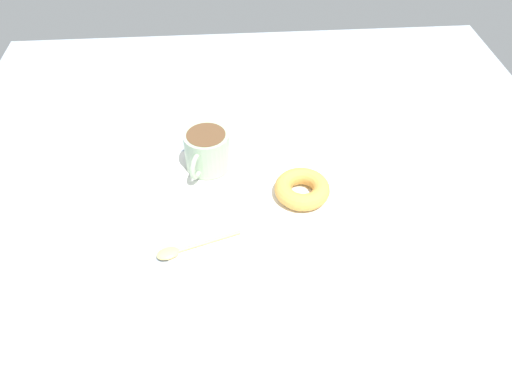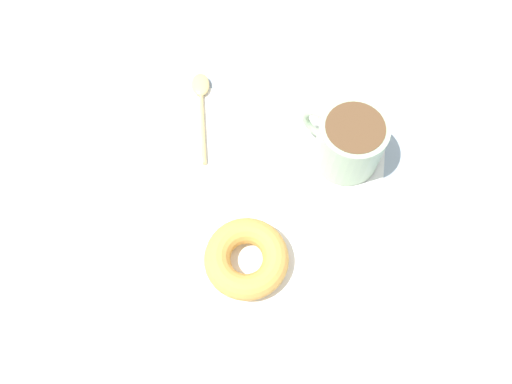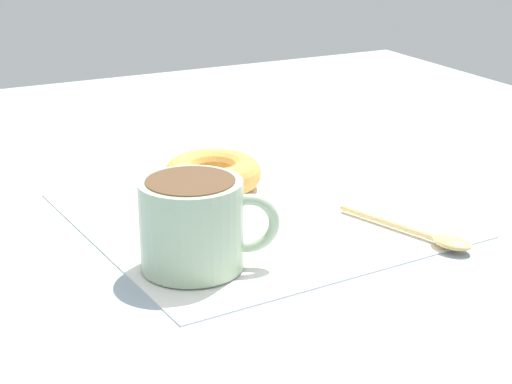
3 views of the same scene
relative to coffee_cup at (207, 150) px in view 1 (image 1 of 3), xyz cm
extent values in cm
cube|color=#99A8B7|center=(7.66, 10.22, -5.04)|extent=(120.00, 120.00, 2.00)
cube|color=white|center=(9.55, 8.15, -3.89)|extent=(32.54, 32.54, 0.30)
cylinder|color=#9EB793|center=(-0.17, 0.07, -0.19)|extent=(8.12, 8.12, 7.11)
cylinder|color=brown|center=(-0.17, 0.07, 3.17)|extent=(6.92, 6.92, 0.60)
torus|color=#9EB793|center=(3.91, -1.71, -0.19)|extent=(4.83, 2.78, 4.88)
torus|color=gold|center=(8.85, 16.14, -2.26)|extent=(9.57, 9.57, 2.97)
ellipsoid|color=#D8B772|center=(20.47, -6.27, -3.29)|extent=(3.38, 4.16, 0.90)
cylinder|color=#D8B772|center=(18.49, -0.09, -3.46)|extent=(3.82, 10.47, 0.56)
camera|label=1|loc=(69.69, 3.64, 57.03)|focal=35.00mm
camera|label=2|loc=(4.26, 31.49, 51.88)|focal=35.00mm
camera|label=3|loc=(-23.49, -56.88, 24.94)|focal=60.00mm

